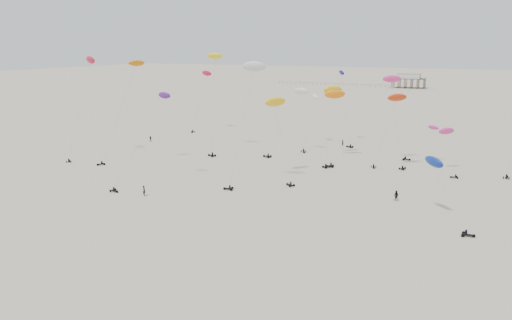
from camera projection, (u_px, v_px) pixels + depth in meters
The scene contains 24 objects.
ground_plane at pixel (377, 119), 192.92m from camera, with size 900.00×900.00×0.00m, color beige.
pavilion_main at pixel (409, 82), 328.73m from camera, with size 21.00×13.00×9.80m.
pier_fence at pixel (332, 84), 350.76m from camera, with size 80.20×0.20×1.50m.
rig_0 at pixel (205, 82), 165.11m from camera, with size 5.15×12.03×20.31m.
rig_2 at pixel (214, 83), 131.36m from camera, with size 8.13×12.85×26.65m.
rig_3 at pixel (125, 96), 116.95m from camera, with size 9.19×10.28×24.84m.
rig_4 at pixel (312, 113), 139.36m from camera, with size 5.02×18.10×19.09m.
rig_5 at pixel (394, 98), 116.98m from camera, with size 8.39×10.37×21.41m.
rig_6 at pixel (393, 108), 113.09m from camera, with size 7.17×6.36×17.37m.
rig_7 at pixel (144, 134), 100.49m from camera, with size 5.62×15.40×21.52m.
rig_8 at pixel (87, 74), 125.34m from camera, with size 5.13×14.15×25.95m.
rig_9 at pixel (249, 90), 98.01m from camera, with size 5.77×9.37×24.87m.
rig_10 at pixel (291, 111), 128.95m from camera, with size 8.13×13.01×18.76m.
rig_11 at pixel (420, 143), 121.37m from camera, with size 8.28×3.20×9.48m.
rig_12 at pixel (448, 140), 111.13m from camera, with size 5.92×10.20×11.07m.
rig_13 at pixel (334, 107), 121.50m from camera, with size 6.29×13.42×18.27m.
rig_14 at pixel (441, 176), 80.97m from camera, with size 9.55×12.42×13.36m.
rig_16 at pixel (332, 102), 123.82m from camera, with size 6.91×17.94×21.06m.
rig_17 at pixel (277, 114), 106.02m from camera, with size 10.35×12.03×18.23m.
rig_18 at pixel (345, 99), 141.19m from camera, with size 8.08×10.87×21.36m.
spectator_0 at pixel (144, 196), 94.11m from camera, with size 0.84×0.58×2.31m, color black.
spectator_1 at pixel (396, 201), 91.08m from camera, with size 1.10×0.64×2.26m, color black.
spectator_2 at pixel (151, 141), 147.11m from camera, with size 1.18×0.64×2.00m, color black.
spectator_3 at pixel (343, 146), 140.45m from camera, with size 0.78×0.54×2.15m, color black.
Camera 1 is at (37.71, 6.38, 27.78)m, focal length 35.00 mm.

